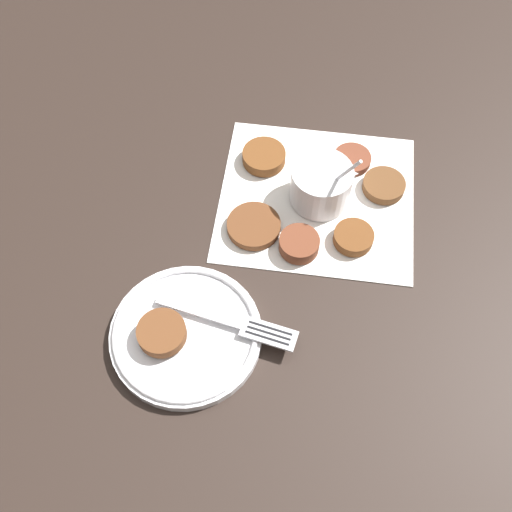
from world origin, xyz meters
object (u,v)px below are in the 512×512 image
serving_plate (186,334)px  fritter_on_plate (162,333)px  sauce_bowl (321,186)px  fork (241,325)px

serving_plate → fritter_on_plate: size_ratio=3.15×
fritter_on_plate → sauce_bowl: bearing=43.3°
fritter_on_plate → serving_plate: bearing=8.8°
sauce_bowl → serving_plate: bearing=-133.5°
fritter_on_plate → fork: fritter_on_plate is taller
sauce_bowl → fork: bearing=-121.6°
sauce_bowl → fritter_on_plate: sauce_bowl is taller
sauce_bowl → fork: sauce_bowl is taller
sauce_bowl → fritter_on_plate: bearing=-136.7°
sauce_bowl → fork: (-0.13, -0.21, -0.01)m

